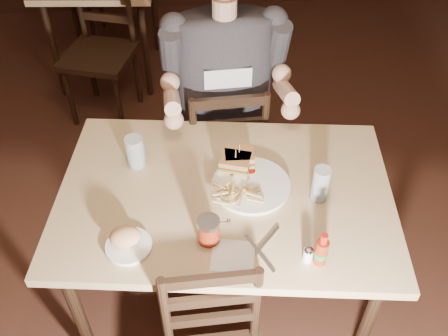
{
  "coord_description": "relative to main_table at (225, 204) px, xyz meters",
  "views": [
    {
      "loc": [
        -0.18,
        -1.05,
        2.19
      ],
      "look_at": [
        -0.05,
        0.34,
        0.85
      ],
      "focal_mm": 40.0,
      "sensor_mm": 36.0,
      "label": 1
    }
  ],
  "objects": [
    {
      "name": "glass_left",
      "position": [
        -0.35,
        0.19,
        0.14
      ],
      "size": [
        0.08,
        0.08,
        0.14
      ],
      "primitive_type": "cylinder",
      "rotation": [
        0.0,
        0.0,
        -0.13
      ],
      "color": "silver",
      "rests_on": "main_table"
    },
    {
      "name": "side_plate",
      "position": [
        -0.36,
        -0.24,
        0.08
      ],
      "size": [
        0.18,
        0.18,
        0.01
      ],
      "primitive_type": "cylinder",
      "rotation": [
        0.0,
        0.0,
        -0.13
      ],
      "color": "white",
      "rests_on": "main_table"
    },
    {
      "name": "syrup_dispenser",
      "position": [
        -0.08,
        -0.23,
        0.13
      ],
      "size": [
        0.09,
        0.09,
        0.11
      ],
      "primitive_type": null,
      "rotation": [
        0.0,
        0.0,
        -0.13
      ],
      "color": "maroon",
      "rests_on": "main_table"
    },
    {
      "name": "fries_pile",
      "position": [
        0.03,
        -0.05,
        0.11
      ],
      "size": [
        0.26,
        0.2,
        0.04
      ],
      "primitive_type": null,
      "rotation": [
        0.0,
        0.0,
        -0.13
      ],
      "color": "#EBB65C",
      "rests_on": "dinner_plate"
    },
    {
      "name": "diner",
      "position": [
        0.06,
        0.58,
        0.28
      ],
      "size": [
        0.61,
        0.49,
        1.03
      ],
      "primitive_type": null,
      "rotation": [
        0.0,
        0.0,
        0.05
      ],
      "color": "#333137",
      "rests_on": "chair_far"
    },
    {
      "name": "main_table",
      "position": [
        0.0,
        0.0,
        0.0
      ],
      "size": [
        1.41,
        1.03,
        0.77
      ],
      "rotation": [
        0.0,
        0.0,
        -0.13
      ],
      "color": "tan",
      "rests_on": "ground"
    },
    {
      "name": "napkin",
      "position": [
        -0.0,
        -0.31,
        0.07
      ],
      "size": [
        0.17,
        0.16,
        0.0
      ],
      "primitive_type": "cube",
      "rotation": [
        0.0,
        0.0,
        -0.18
      ],
      "color": "white",
      "rests_on": "main_table"
    },
    {
      "name": "room_shell",
      "position": [
        0.05,
        -0.29,
        0.7
      ],
      "size": [
        7.0,
        7.0,
        7.0
      ],
      "color": "black",
      "rests_on": "ground"
    },
    {
      "name": "salt_shaker",
      "position": [
        0.25,
        -0.35,
        0.1
      ],
      "size": [
        0.04,
        0.04,
        0.06
      ],
      "primitive_type": null,
      "rotation": [
        0.0,
        0.0,
        -0.13
      ],
      "color": "white",
      "rests_on": "main_table"
    },
    {
      "name": "ketchup_dollop",
      "position": [
        0.11,
        0.08,
        0.1
      ],
      "size": [
        0.05,
        0.05,
        0.01
      ],
      "primitive_type": "ellipsoid",
      "rotation": [
        0.0,
        0.0,
        -0.13
      ],
      "color": "maroon",
      "rests_on": "dinner_plate"
    },
    {
      "name": "hot_sauce",
      "position": [
        0.29,
        -0.36,
        0.15
      ],
      "size": [
        0.05,
        0.05,
        0.14
      ],
      "primitive_type": null,
      "rotation": [
        0.0,
        0.0,
        -0.13
      ],
      "color": "maroon",
      "rests_on": "main_table"
    },
    {
      "name": "fork",
      "position": [
        0.13,
        -0.26,
        0.08
      ],
      "size": [
        0.11,
        0.12,
        0.0
      ],
      "primitive_type": "cube",
      "rotation": [
        0.0,
        0.0,
        -0.72
      ],
      "color": "silver",
      "rests_on": "napkin"
    },
    {
      "name": "sandwich_left",
      "position": [
        0.07,
        0.14,
        0.14
      ],
      "size": [
        0.12,
        0.1,
        0.1
      ],
      "primitive_type": null,
      "rotation": [
        0.0,
        0.0,
        -0.03
      ],
      "color": "#BB7E43",
      "rests_on": "dinner_plate"
    },
    {
      "name": "chair_far",
      "position": [
        0.05,
        0.64,
        -0.25
      ],
      "size": [
        0.43,
        0.47,
        0.9
      ],
      "primitive_type": null,
      "rotation": [
        0.0,
        0.0,
        3.19
      ],
      "color": "black",
      "rests_on": "ground"
    },
    {
      "name": "sandwich_right",
      "position": [
        0.05,
        0.11,
        0.14
      ],
      "size": [
        0.14,
        0.13,
        0.1
      ],
      "primitive_type": null,
      "rotation": [
        0.0,
        0.0,
        -0.31
      ],
      "color": "#BB7E43",
      "rests_on": "dinner_plate"
    },
    {
      "name": "bread_roll",
      "position": [
        -0.37,
        -0.23,
        0.12
      ],
      "size": [
        0.12,
        0.1,
        0.07
      ],
      "primitive_type": "ellipsoid",
      "rotation": [
        0.0,
        0.0,
        -0.13
      ],
      "color": "tan",
      "rests_on": "side_plate"
    },
    {
      "name": "knife",
      "position": [
        0.09,
        -0.31,
        0.08
      ],
      "size": [
        0.09,
        0.17,
        0.0
      ],
      "primitive_type": "cube",
      "rotation": [
        0.0,
        0.0,
        0.42
      ],
      "color": "silver",
      "rests_on": "napkin"
    },
    {
      "name": "bg_chair_near",
      "position": [
        -0.69,
        1.59,
        -0.23
      ],
      "size": [
        0.55,
        0.58,
        0.93
      ],
      "primitive_type": null,
      "rotation": [
        0.0,
        0.0,
        -0.31
      ],
      "color": "black",
      "rests_on": "ground"
    },
    {
      "name": "dinner_plate",
      "position": [
        0.1,
        0.01,
        0.08
      ],
      "size": [
        0.34,
        0.34,
        0.02
      ],
      "primitive_type": "cylinder",
      "rotation": [
        0.0,
        0.0,
        -0.13
      ],
      "color": "white",
      "rests_on": "main_table"
    },
    {
      "name": "glass_right",
      "position": [
        0.36,
        -0.06,
        0.15
      ],
      "size": [
        0.07,
        0.07,
        0.15
      ],
      "primitive_type": "cylinder",
      "rotation": [
        0.0,
        0.0,
        -0.13
      ],
      "color": "silver",
      "rests_on": "main_table"
    }
  ]
}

